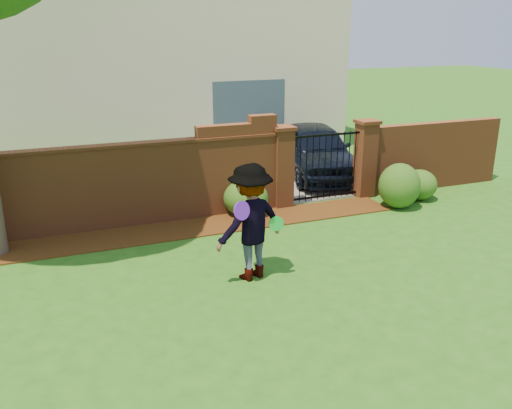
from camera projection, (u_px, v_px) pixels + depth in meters
name	position (u px, v px, depth m)	size (l,w,h in m)	color
ground	(245.00, 303.00, 8.16)	(80.00, 80.00, 0.01)	#255A16
mulch_bed	(143.00, 235.00, 10.77)	(11.10, 1.08, 0.03)	#3A1F0A
brick_wall	(81.00, 188.00, 10.70)	(8.70, 0.31, 2.16)	brown
brick_wall_return	(432.00, 155.00, 13.72)	(4.00, 0.25, 1.70)	brown
pillar_left	(282.00, 166.00, 12.22)	(0.50, 0.50, 1.88)	brown
pillar_right	(365.00, 158.00, 12.99)	(0.50, 0.50, 1.88)	brown
iron_gate	(325.00, 166.00, 12.64)	(1.78, 0.03, 1.60)	black
driveway	(261.00, 163.00, 16.44)	(3.20, 8.00, 0.01)	slate
house	(149.00, 52.00, 18.10)	(12.40, 6.40, 6.30)	beige
car	(318.00, 152.00, 14.67)	(1.71, 4.25, 1.45)	black
shrub_left	(246.00, 198.00, 11.80)	(0.99, 0.99, 0.81)	#1E4F17
shrub_middle	(399.00, 186.00, 12.27)	(0.95, 0.95, 1.04)	#1E4F17
shrub_right	(419.00, 185.00, 12.90)	(0.83, 0.83, 0.73)	#1E4F17
man	(252.00, 223.00, 8.66)	(1.26, 0.72, 1.95)	gray
frisbee_purple	(242.00, 211.00, 8.19)	(0.30, 0.30, 0.03)	#6A20CA
frisbee_green	(276.00, 224.00, 8.62)	(0.24, 0.24, 0.02)	green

